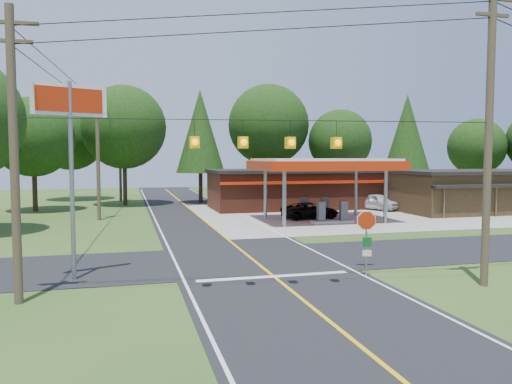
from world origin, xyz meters
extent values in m
plane|color=#284B1A|center=(0.00, 0.00, 0.00)|extent=(120.00, 120.00, 0.00)
cube|color=black|center=(0.00, 0.00, 0.01)|extent=(8.00, 120.00, 0.02)
cube|color=black|center=(0.00, 0.00, 0.01)|extent=(70.00, 7.00, 0.02)
cube|color=yellow|center=(0.00, 0.00, 0.03)|extent=(0.15, 110.00, 0.00)
cylinder|color=gray|center=(5.00, 10.50, 2.10)|extent=(0.28, 0.28, 4.20)
cylinder|color=gray|center=(5.00, 15.50, 2.10)|extent=(0.28, 0.28, 4.20)
cylinder|color=gray|center=(13.00, 10.50, 2.10)|extent=(0.28, 0.28, 4.20)
cylinder|color=gray|center=(13.00, 15.50, 2.10)|extent=(0.28, 0.28, 4.20)
cube|color=#B82709|center=(9.00, 13.00, 4.35)|extent=(10.60, 7.40, 0.70)
cube|color=white|center=(9.00, 13.00, 4.75)|extent=(10.00, 7.00, 0.25)
cube|color=#9E9B93|center=(9.00, 11.20, 0.13)|extent=(3.20, 0.90, 0.22)
cube|color=#3F3F44|center=(8.10, 11.20, 0.95)|extent=(0.55, 0.45, 1.50)
cube|color=#3F3F44|center=(9.90, 11.20, 0.95)|extent=(0.55, 0.45, 1.50)
cube|color=#9E9B93|center=(9.00, 14.80, 0.13)|extent=(3.20, 0.90, 0.22)
cube|color=#3F3F44|center=(8.10, 14.80, 0.95)|extent=(0.55, 0.45, 1.50)
cube|color=#3F3F44|center=(9.90, 14.80, 0.95)|extent=(0.55, 0.45, 1.50)
cube|color=maroon|center=(10.00, 23.00, 1.75)|extent=(16.00, 7.00, 3.50)
cube|color=black|center=(10.00, 23.00, 3.65)|extent=(16.40, 7.40, 0.30)
cube|color=#B82709|center=(10.00, 19.40, 2.70)|extent=(16.00, 0.50, 0.25)
cube|color=#322414|center=(28.00, 16.00, 1.75)|extent=(20.00, 8.00, 3.50)
cube|color=black|center=(28.00, 16.00, 3.65)|extent=(20.40, 8.40, 0.30)
cylinder|color=#473828|center=(7.50, -7.00, 5.75)|extent=(0.30, 0.30, 11.50)
cube|color=#473828|center=(7.50, -7.00, 10.30)|extent=(1.40, 0.12, 0.12)
cylinder|color=#473828|center=(-9.50, -5.00, 5.00)|extent=(0.30, 0.30, 10.00)
cube|color=#473828|center=(-9.50, -5.00, 9.40)|extent=(1.80, 0.12, 0.12)
cube|color=#473828|center=(-9.50, -5.00, 8.80)|extent=(1.40, 0.12, 0.12)
cylinder|color=#473828|center=(-8.00, 18.00, 5.00)|extent=(0.30, 0.30, 10.00)
cube|color=#473828|center=(-8.00, 18.00, 9.40)|extent=(1.80, 0.12, 0.12)
cube|color=#473828|center=(-8.00, 18.00, 8.80)|extent=(1.40, 0.12, 0.12)
cylinder|color=#473828|center=(-6.50, 35.00, 4.75)|extent=(0.30, 0.30, 9.50)
cube|color=yellow|center=(-3.55, -5.70, 5.50)|extent=(0.32, 0.32, 0.42)
cube|color=yellow|center=(-1.85, -5.90, 5.50)|extent=(0.32, 0.32, 0.42)
cube|color=yellow|center=(-0.15, -6.10, 5.50)|extent=(0.32, 0.32, 0.42)
cube|color=yellow|center=(1.55, -6.30, 5.50)|extent=(0.32, 0.32, 0.42)
cylinder|color=#332316|center=(-14.00, 26.00, 1.98)|extent=(0.44, 0.44, 3.96)
sphere|color=black|center=(-14.00, 26.00, 6.82)|extent=(7.26, 7.26, 7.26)
cylinder|color=#332316|center=(-6.00, 30.00, 2.34)|extent=(0.44, 0.44, 4.68)
sphere|color=black|center=(-6.00, 30.00, 8.06)|extent=(8.58, 8.58, 8.58)
cylinder|color=#332316|center=(2.00, 31.00, 2.16)|extent=(0.44, 0.44, 4.32)
cone|color=black|center=(2.00, 31.00, 7.80)|extent=(5.28, 5.28, 9.00)
cylinder|color=#332316|center=(10.00, 32.00, 2.52)|extent=(0.44, 0.44, 5.04)
sphere|color=black|center=(10.00, 32.00, 8.68)|extent=(9.24, 9.24, 9.24)
cylinder|color=#332316|center=(18.00, 30.00, 1.98)|extent=(0.44, 0.44, 3.96)
sphere|color=black|center=(18.00, 30.00, 6.82)|extent=(7.26, 7.26, 7.26)
cylinder|color=#332316|center=(26.00, 29.00, 2.16)|extent=(0.44, 0.44, 4.32)
cone|color=black|center=(26.00, 29.00, 7.80)|extent=(5.28, 5.28, 9.00)
cylinder|color=#332316|center=(34.00, 27.00, 1.80)|extent=(0.44, 0.44, 3.60)
sphere|color=black|center=(34.00, 27.00, 6.20)|extent=(6.60, 6.60, 6.60)
cylinder|color=#332316|center=(-12.00, 38.00, 2.16)|extent=(0.44, 0.44, 4.32)
sphere|color=black|center=(-12.00, 38.00, 7.44)|extent=(7.92, 7.92, 7.92)
imported|color=black|center=(8.50, 14.50, 0.65)|extent=(5.03, 5.03, 1.30)
imported|color=silver|center=(17.00, 19.16, 0.78)|extent=(6.12, 6.12, 1.56)
cylinder|color=gray|center=(-8.00, -2.00, 3.99)|extent=(0.18, 0.18, 7.98)
cube|color=white|center=(-8.00, -2.00, 7.25)|extent=(2.77, 1.20, 1.25)
cube|color=#B82709|center=(-8.00, -2.05, 7.25)|extent=(2.44, 1.05, 0.97)
cylinder|color=gray|center=(4.50, -3.00, 1.23)|extent=(0.07, 0.07, 2.46)
cylinder|color=gray|center=(3.80, -4.42, 0.94)|extent=(0.06, 0.06, 1.88)
cube|color=#0C591E|center=(3.80, -4.46, 1.45)|extent=(0.38, 0.10, 0.39)
cube|color=white|center=(3.80, -4.46, 0.98)|extent=(0.38, 0.10, 0.26)
camera|label=1|loc=(-5.89, -23.20, 4.98)|focal=35.00mm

